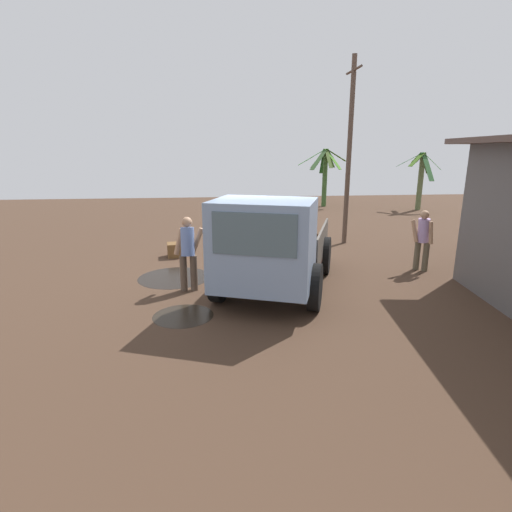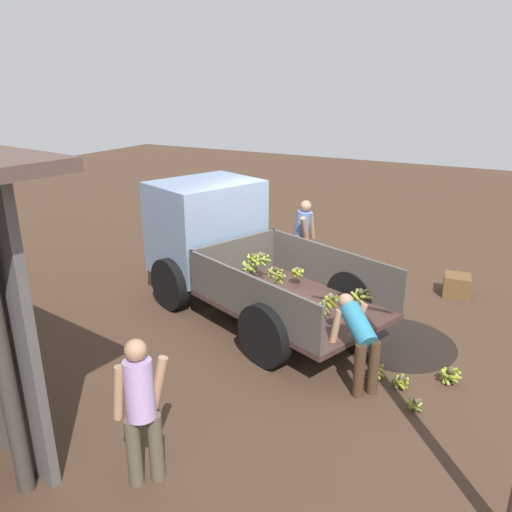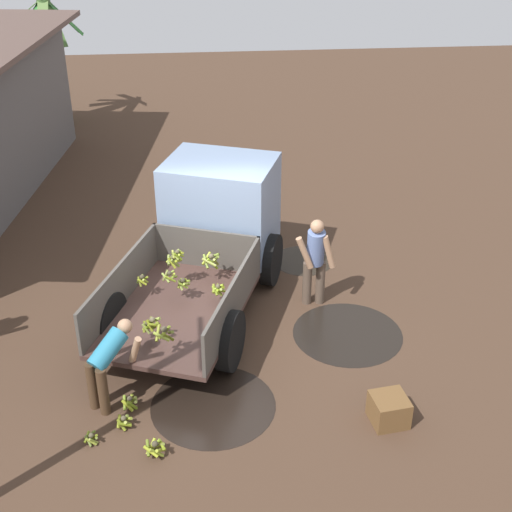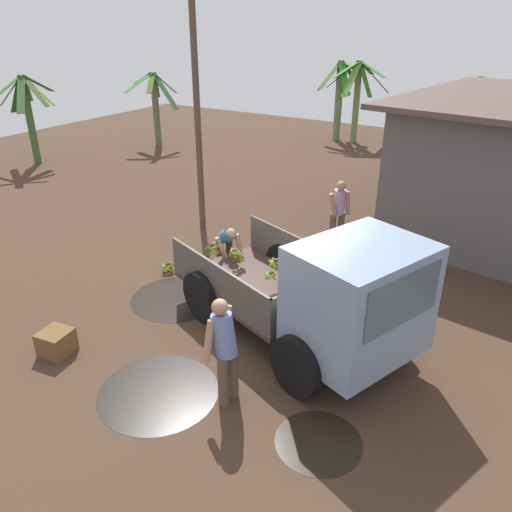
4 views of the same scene
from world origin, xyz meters
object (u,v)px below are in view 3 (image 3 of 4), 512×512
(banana_bunch_on_ground_3, at_px, (91,438))
(wooden_crate_0, at_px, (389,410))
(cargo_truck, at_px, (213,226))
(person_worker_loading, at_px, (108,360))
(banana_bunch_on_ground_2, at_px, (124,421))
(banana_bunch_on_ground_0, at_px, (130,402))
(banana_bunch_on_ground_1, at_px, (155,447))
(person_foreground_visitor, at_px, (315,258))

(banana_bunch_on_ground_3, height_order, wooden_crate_0, wooden_crate_0)
(wooden_crate_0, bearing_deg, cargo_truck, 29.67)
(person_worker_loading, bearing_deg, banana_bunch_on_ground_3, -152.52)
(wooden_crate_0, bearing_deg, person_worker_loading, 78.48)
(banana_bunch_on_ground_2, bearing_deg, banana_bunch_on_ground_3, 122.87)
(banana_bunch_on_ground_2, bearing_deg, wooden_crate_0, -93.21)
(banana_bunch_on_ground_0, distance_m, banana_bunch_on_ground_1, 0.98)
(cargo_truck, height_order, person_worker_loading, cargo_truck)
(banana_bunch_on_ground_1, bearing_deg, wooden_crate_0, -83.73)
(cargo_truck, relative_size, banana_bunch_on_ground_1, 16.30)
(banana_bunch_on_ground_0, bearing_deg, banana_bunch_on_ground_3, 143.57)
(person_worker_loading, bearing_deg, person_foreground_visitor, -14.53)
(cargo_truck, height_order, banana_bunch_on_ground_3, cargo_truck)
(person_foreground_visitor, bearing_deg, person_worker_loading, -54.09)
(person_foreground_visitor, relative_size, banana_bunch_on_ground_2, 6.84)
(person_worker_loading, distance_m, banana_bunch_on_ground_1, 1.40)
(cargo_truck, height_order, banana_bunch_on_ground_1, cargo_truck)
(cargo_truck, relative_size, person_worker_loading, 4.10)
(banana_bunch_on_ground_0, height_order, banana_bunch_on_ground_2, banana_bunch_on_ground_0)
(person_foreground_visitor, xyz_separation_m, banana_bunch_on_ground_0, (-2.37, 2.93, -0.78))
(banana_bunch_on_ground_0, relative_size, wooden_crate_0, 0.50)
(cargo_truck, height_order, wooden_crate_0, cargo_truck)
(wooden_crate_0, bearing_deg, person_foreground_visitor, 10.51)
(banana_bunch_on_ground_1, bearing_deg, person_foreground_visitor, -38.01)
(cargo_truck, relative_size, banana_bunch_on_ground_0, 20.38)
(banana_bunch_on_ground_0, bearing_deg, person_worker_loading, 52.47)
(cargo_truck, relative_size, banana_bunch_on_ground_2, 20.11)
(banana_bunch_on_ground_0, height_order, banana_bunch_on_ground_3, banana_bunch_on_ground_0)
(cargo_truck, distance_m, person_worker_loading, 3.46)
(banana_bunch_on_ground_1, bearing_deg, cargo_truck, -12.51)
(banana_bunch_on_ground_1, bearing_deg, person_worker_loading, 29.86)
(person_worker_loading, relative_size, banana_bunch_on_ground_3, 5.75)
(banana_bunch_on_ground_0, relative_size, banana_bunch_on_ground_1, 0.80)
(banana_bunch_on_ground_0, height_order, wooden_crate_0, wooden_crate_0)
(banana_bunch_on_ground_1, bearing_deg, banana_bunch_on_ground_3, 71.44)
(banana_bunch_on_ground_2, bearing_deg, cargo_truck, -20.52)
(person_foreground_visitor, height_order, banana_bunch_on_ground_0, person_foreground_visitor)
(banana_bunch_on_ground_2, relative_size, banana_bunch_on_ground_3, 1.17)
(person_foreground_visitor, distance_m, banana_bunch_on_ground_1, 4.22)
(person_foreground_visitor, bearing_deg, banana_bunch_on_ground_3, -46.89)
(cargo_truck, height_order, person_foreground_visitor, cargo_truck)
(cargo_truck, height_order, banana_bunch_on_ground_0, cargo_truck)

